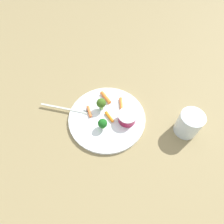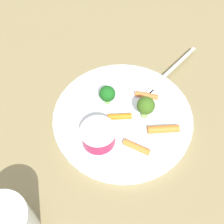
{
  "view_description": "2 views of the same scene",
  "coord_description": "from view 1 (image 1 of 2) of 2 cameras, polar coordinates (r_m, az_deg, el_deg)",
  "views": [
    {
      "loc": [
        0.32,
        0.12,
        0.57
      ],
      "look_at": [
        -0.02,
        0.01,
        0.03
      ],
      "focal_mm": 30.6,
      "sensor_mm": 36.0,
      "label": 1
    },
    {
      "loc": [
        -0.21,
        0.23,
        0.47
      ],
      "look_at": [
        0.02,
        0.01,
        0.02
      ],
      "focal_mm": 47.1,
      "sensor_mm": 36.0,
      "label": 2
    }
  ],
  "objects": [
    {
      "name": "broccoli_floret_0",
      "position": [
        0.65,
        -3.25,
        2.58
      ],
      "size": [
        0.03,
        0.03,
        0.05
      ],
      "color": "#8CC462",
      "rests_on": "plate"
    },
    {
      "name": "carrot_stick_1",
      "position": [
        0.68,
        2.72,
        2.55
      ],
      "size": [
        0.05,
        0.03,
        0.01
      ],
      "primitive_type": "cylinder",
      "rotation": [
        1.57,
        0.0,
        1.92
      ],
      "color": "orange",
      "rests_on": "plate"
    },
    {
      "name": "plate",
      "position": [
        0.66,
        -1.5,
        -1.78
      ],
      "size": [
        0.26,
        0.26,
        0.01
      ],
      "primitive_type": "cylinder",
      "color": "white",
      "rests_on": "ground_plane"
    },
    {
      "name": "ground_plane",
      "position": [
        0.67,
        -1.49,
        -2.05
      ],
      "size": [
        2.4,
        2.4,
        0.0
      ],
      "primitive_type": "plane",
      "color": "olive"
    },
    {
      "name": "drinking_glass",
      "position": [
        0.66,
        21.97,
        -3.22
      ],
      "size": [
        0.08,
        0.08,
        0.09
      ],
      "primitive_type": "cylinder",
      "color": "silver",
      "rests_on": "ground_plane"
    },
    {
      "name": "carrot_stick_2",
      "position": [
        0.65,
        -0.81,
        -1.45
      ],
      "size": [
        0.04,
        0.04,
        0.01
      ],
      "primitive_type": "cylinder",
      "rotation": [
        1.57,
        0.0,
        5.59
      ],
      "color": "orange",
      "rests_on": "plate"
    },
    {
      "name": "fork",
      "position": [
        0.69,
        -13.49,
        0.92
      ],
      "size": [
        0.02,
        0.18,
        0.0
      ],
      "color": "beige",
      "rests_on": "plate"
    },
    {
      "name": "carrot_stick_3",
      "position": [
        0.7,
        -1.91,
        4.37
      ],
      "size": [
        0.05,
        0.05,
        0.01
      ],
      "primitive_type": "cylinder",
      "rotation": [
        1.57,
        0.0,
        2.46
      ],
      "color": "orange",
      "rests_on": "plate"
    },
    {
      "name": "broccoli_floret_1",
      "position": [
        0.61,
        -2.39,
        -3.58
      ],
      "size": [
        0.03,
        0.03,
        0.04
      ],
      "color": "#8BC662",
      "rests_on": "plate"
    },
    {
      "name": "carrot_stick_0",
      "position": [
        0.67,
        -6.75,
        0.36
      ],
      "size": [
        0.04,
        0.03,
        0.01
      ],
      "primitive_type": "cylinder",
      "rotation": [
        1.57,
        0.0,
        5.3
      ],
      "color": "orange",
      "rests_on": "plate"
    },
    {
      "name": "sauce_cup",
      "position": [
        0.64,
        4.53,
        -1.64
      ],
      "size": [
        0.06,
        0.06,
        0.03
      ],
      "color": "maroon",
      "rests_on": "plate"
    }
  ]
}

